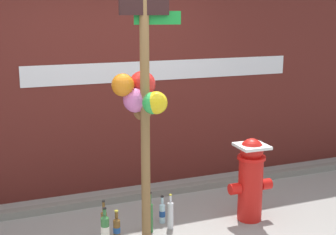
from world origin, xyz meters
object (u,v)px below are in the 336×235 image
at_px(memorial_post, 142,86).
at_px(bottle_5, 105,230).
at_px(bottle_0, 117,228).
at_px(bottle_3, 104,225).
at_px(fire_hydrant, 251,178).
at_px(bottle_4, 162,212).
at_px(bottle_2, 170,214).
at_px(bottle_1, 150,216).

relative_size(memorial_post, bottle_5, 6.71).
distance_m(bottle_0, bottle_3, 0.13).
distance_m(memorial_post, fire_hydrant, 1.56).
height_order(fire_hydrant, bottle_0, fire_hydrant).
relative_size(fire_hydrant, bottle_5, 2.39).
bearing_deg(bottle_4, bottle_3, -166.90).
bearing_deg(bottle_4, bottle_2, -80.02).
xyz_separation_m(fire_hydrant, bottle_0, (-1.43, 0.10, -0.35)).
xyz_separation_m(memorial_post, bottle_0, (-0.26, 0.04, -1.38)).
bearing_deg(bottle_2, bottle_5, -172.91).
relative_size(fire_hydrant, bottle_1, 2.11).
bearing_deg(bottle_2, memorial_post, -169.13).
bearing_deg(bottle_1, memorial_post, -145.61).
bearing_deg(bottle_3, bottle_5, -99.20).
distance_m(fire_hydrant, bottle_2, 0.92).
distance_m(bottle_2, bottle_4, 0.16).
bearing_deg(fire_hydrant, memorial_post, 177.26).
bearing_deg(bottle_2, fire_hydrant, -7.56).
height_order(memorial_post, bottle_0, memorial_post).
relative_size(fire_hydrant, bottle_0, 3.02).
bearing_deg(bottle_3, bottle_0, -8.38).
xyz_separation_m(fire_hydrant, bottle_5, (-1.56, 0.03, -0.31)).
bearing_deg(bottle_4, fire_hydrant, -16.93).
xyz_separation_m(fire_hydrant, bottle_4, (-0.89, 0.27, -0.34)).
height_order(memorial_post, bottle_3, memorial_post).
bearing_deg(bottle_3, bottle_4, 13.10).
relative_size(bottle_1, bottle_3, 1.04).
xyz_separation_m(bottle_3, bottle_5, (-0.01, -0.09, -0.00)).
distance_m(memorial_post, bottle_1, 1.32).
height_order(bottle_1, bottle_5, bottle_1).
xyz_separation_m(bottle_1, bottle_4, (0.19, 0.16, -0.06)).
xyz_separation_m(memorial_post, fire_hydrant, (1.16, -0.06, -1.03)).
height_order(fire_hydrant, bottle_5, fire_hydrant).
relative_size(bottle_2, bottle_4, 1.24).
bearing_deg(fire_hydrant, bottle_4, 163.07).
distance_m(bottle_0, bottle_5, 0.16).
bearing_deg(fire_hydrant, bottle_1, 173.96).
relative_size(bottle_0, bottle_1, 0.70).
bearing_deg(bottle_5, bottle_1, 10.25).
relative_size(fire_hydrant, bottle_4, 3.00).
distance_m(bottle_1, bottle_2, 0.22).
xyz_separation_m(bottle_0, bottle_3, (-0.12, 0.02, 0.04)).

